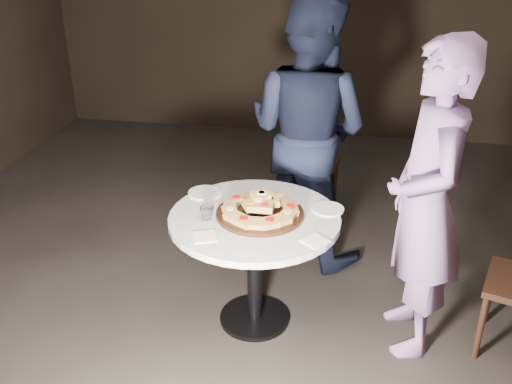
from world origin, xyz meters
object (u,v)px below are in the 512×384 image
water_glass (207,213)px  focaccia_pile (261,206)px  chair_far (310,161)px  diner_navy (307,132)px  diner_teal (426,204)px  table (255,236)px  serving_board (260,214)px

water_glass → focaccia_pile: bearing=19.4°
chair_far → diner_navy: size_ratio=0.46×
chair_far → diner_teal: bearing=124.1°
table → diner_navy: (0.21, 0.91, 0.34)m
water_glass → diner_navy: (0.47, 1.00, 0.17)m
serving_board → diner_teal: bearing=0.0°
chair_far → diner_teal: diner_teal is taller
serving_board → chair_far: chair_far is taller
serving_board → table: bearing=-163.2°
focaccia_pile → diner_teal: diner_teal is taller
diner_teal → chair_far: bearing=-161.7°
diner_navy → focaccia_pile: bearing=103.4°
table → diner_navy: bearing=77.0°
chair_far → diner_navy: bearing=97.9°
serving_board → diner_teal: (0.92, 0.00, 0.15)m
table → diner_teal: bearing=0.6°
serving_board → chair_far: 1.48m
serving_board → focaccia_pile: (0.00, 0.00, 0.05)m
focaccia_pile → serving_board: bearing=-126.7°
chair_far → table: bearing=89.0°
serving_board → diner_teal: size_ratio=0.28×
diner_teal → diner_navy: bearing=-149.7°
water_glass → diner_teal: size_ratio=0.04×
serving_board → water_glass: 0.31m
water_glass → chair_far: 1.64m
diner_teal → water_glass: bearing=-94.2°
diner_navy → chair_far: bearing=-64.3°
focaccia_pile → diner_teal: bearing=-0.2°
table → diner_navy: 1.00m
serving_board → diner_teal: diner_teal is taller
table → focaccia_pile: bearing=21.4°
diner_teal → focaccia_pile: bearing=-99.2°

